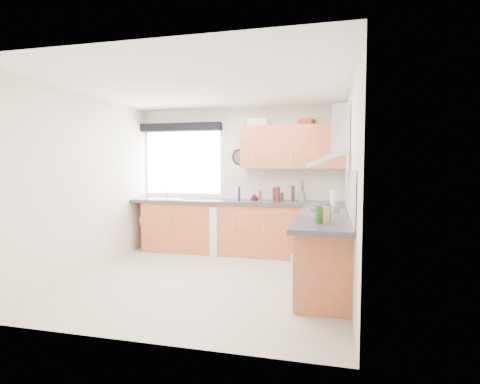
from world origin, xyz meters
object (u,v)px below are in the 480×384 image
(oven, at_px, (324,249))
(extractor_hood, at_px, (334,144))
(upper_cabinets, at_px, (293,147))
(washing_machine, at_px, (227,229))

(oven, height_order, extractor_hood, extractor_hood)
(oven, xyz_separation_m, extractor_hood, (0.10, -0.00, 1.34))
(upper_cabinets, distance_m, washing_machine, 1.78)
(extractor_hood, bearing_deg, oven, 180.00)
(upper_cabinets, relative_size, washing_machine, 2.10)
(extractor_hood, xyz_separation_m, upper_cabinets, (-0.65, 1.33, 0.03))
(oven, bearing_deg, washing_machine, 143.52)
(washing_machine, bearing_deg, upper_cabinets, -9.78)
(oven, distance_m, upper_cabinets, 1.99)
(extractor_hood, relative_size, upper_cabinets, 0.46)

